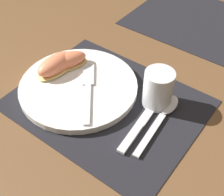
{
  "coord_description": "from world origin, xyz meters",
  "views": [
    {
      "loc": [
        0.3,
        -0.39,
        0.51
      ],
      "look_at": [
        0.01,
        0.0,
        0.02
      ],
      "focal_mm": 50.0,
      "sensor_mm": 36.0,
      "label": 1
    }
  ],
  "objects_px": {
    "citrus_wedge_1": "(56,65)",
    "fork": "(88,87)",
    "spoon": "(164,112)",
    "citrus_wedge_0": "(65,61)",
    "knife": "(143,120)",
    "juice_glass": "(158,90)",
    "plate": "(78,87)"
  },
  "relations": [
    {
      "from": "plate",
      "to": "spoon",
      "type": "distance_m",
      "value": 0.21
    },
    {
      "from": "knife",
      "to": "spoon",
      "type": "xyz_separation_m",
      "value": [
        0.03,
        0.05,
        0.0
      ]
    },
    {
      "from": "fork",
      "to": "citrus_wedge_0",
      "type": "relative_size",
      "value": 1.35
    },
    {
      "from": "juice_glass",
      "to": "knife",
      "type": "relative_size",
      "value": 0.42
    },
    {
      "from": "plate",
      "to": "fork",
      "type": "bearing_deg",
      "value": 6.28
    },
    {
      "from": "spoon",
      "to": "fork",
      "type": "bearing_deg",
      "value": -163.83
    },
    {
      "from": "knife",
      "to": "citrus_wedge_1",
      "type": "bearing_deg",
      "value": -179.6
    },
    {
      "from": "juice_glass",
      "to": "citrus_wedge_0",
      "type": "height_order",
      "value": "juice_glass"
    },
    {
      "from": "juice_glass",
      "to": "knife",
      "type": "height_order",
      "value": "juice_glass"
    },
    {
      "from": "juice_glass",
      "to": "fork",
      "type": "relative_size",
      "value": 0.53
    },
    {
      "from": "knife",
      "to": "fork",
      "type": "distance_m",
      "value": 0.15
    },
    {
      "from": "knife",
      "to": "fork",
      "type": "bearing_deg",
      "value": -178.31
    },
    {
      "from": "plate",
      "to": "juice_glass",
      "type": "height_order",
      "value": "juice_glass"
    },
    {
      "from": "knife",
      "to": "fork",
      "type": "xyz_separation_m",
      "value": [
        -0.15,
        -0.0,
        0.02
      ]
    },
    {
      "from": "plate",
      "to": "juice_glass",
      "type": "xyz_separation_m",
      "value": [
        0.17,
        0.07,
        0.03
      ]
    },
    {
      "from": "knife",
      "to": "citrus_wedge_1",
      "type": "distance_m",
      "value": 0.25
    },
    {
      "from": "juice_glass",
      "to": "citrus_wedge_0",
      "type": "distance_m",
      "value": 0.24
    },
    {
      "from": "juice_glass",
      "to": "citrus_wedge_0",
      "type": "relative_size",
      "value": 0.71
    },
    {
      "from": "citrus_wedge_1",
      "to": "fork",
      "type": "bearing_deg",
      "value": -1.48
    },
    {
      "from": "spoon",
      "to": "citrus_wedge_0",
      "type": "bearing_deg",
      "value": -175.13
    },
    {
      "from": "juice_glass",
      "to": "spoon",
      "type": "relative_size",
      "value": 0.45
    },
    {
      "from": "juice_glass",
      "to": "spoon",
      "type": "distance_m",
      "value": 0.05
    },
    {
      "from": "juice_glass",
      "to": "citrus_wedge_0",
      "type": "xyz_separation_m",
      "value": [
        -0.24,
        -0.04,
        -0.01
      ]
    },
    {
      "from": "juice_glass",
      "to": "citrus_wedge_1",
      "type": "height_order",
      "value": "juice_glass"
    },
    {
      "from": "plate",
      "to": "spoon",
      "type": "height_order",
      "value": "plate"
    },
    {
      "from": "plate",
      "to": "spoon",
      "type": "xyz_separation_m",
      "value": [
        0.2,
        0.05,
        -0.0
      ]
    },
    {
      "from": "fork",
      "to": "citrus_wedge_0",
      "type": "height_order",
      "value": "citrus_wedge_0"
    },
    {
      "from": "fork",
      "to": "knife",
      "type": "bearing_deg",
      "value": 1.69
    },
    {
      "from": "citrus_wedge_0",
      "to": "fork",
      "type": "bearing_deg",
      "value": -16.09
    },
    {
      "from": "juice_glass",
      "to": "knife",
      "type": "xyz_separation_m",
      "value": [
        0.01,
        -0.06,
        -0.04
      ]
    },
    {
      "from": "citrus_wedge_1",
      "to": "knife",
      "type": "bearing_deg",
      "value": 0.4
    },
    {
      "from": "fork",
      "to": "citrus_wedge_0",
      "type": "bearing_deg",
      "value": 163.91
    }
  ]
}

